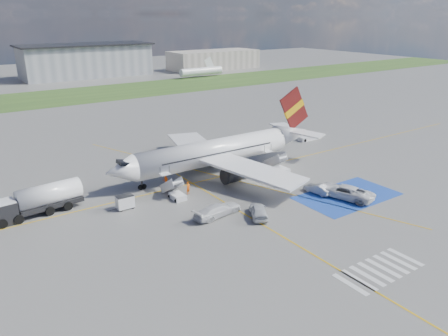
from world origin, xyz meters
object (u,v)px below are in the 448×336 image
Objects in this scene: gpu_cart at (125,203)px; van_white_b at (218,208)px; car_silver_b at (318,189)px; airliner at (221,150)px; fuel_tanker at (39,202)px; van_white_a at (343,189)px; car_silver_a at (259,211)px; belt_loader at (309,138)px.

van_white_b is at bearing -44.64° from gpu_cart.
car_silver_b is (23.84, -10.34, -0.14)m from gpu_cart.
airliner reaches higher than car_silver_b.
van_white_a is (34.85, -17.86, -0.33)m from fuel_tanker.
airliner is 19.59m from van_white_a.
airliner reaches higher than van_white_b.
fuel_tanker is at bearing 153.17° from gpu_cart.
fuel_tanker is 39.16m from van_white_a.
fuel_tanker is 22.04m from van_white_b.
car_silver_a is 0.92× the size of van_white_b.
van_white_b is (-3.91, 3.09, 0.20)m from car_silver_a.
car_silver_a is 13.28m from van_white_a.
gpu_cart is at bearing -165.43° from airliner.
gpu_cart is 28.83m from van_white_a.
fuel_tanker is 36.31m from car_silver_b.
fuel_tanker is at bearing -31.82° from car_silver_b.
belt_loader is at bearing 12.00° from airliner.
fuel_tanker is at bearing -6.05° from car_silver_a.
car_silver_b is (33.07, -14.97, -0.83)m from fuel_tanker.
gpu_cart is 25.98m from car_silver_b.
van_white_a is at bearing 114.11° from car_silver_b.
car_silver_a is (12.46, -11.47, -0.01)m from gpu_cart.
van_white_b is at bearing -14.75° from car_silver_b.
fuel_tanker is 27.02m from car_silver_a.
fuel_tanker is 2.09× the size of van_white_b.
car_silver_a reaches higher than car_silver_b.
car_silver_b is at bearing -143.77° from car_silver_a.
van_white_b is (-33.99, -18.28, 0.60)m from belt_loader.
airliner is 5.88× the size of van_white_a.
belt_loader is 28.67m from van_white_a.
car_silver_a reaches higher than belt_loader.
fuel_tanker is 2.63× the size of car_silver_b.
van_white_b is at bearing -150.61° from belt_loader.
car_silver_a is (-5.53, -16.15, -2.59)m from airliner.
airliner is at bearing -5.13° from fuel_tanker.
gpu_cart is 0.46× the size of car_silver_a.
van_white_b is (8.54, -8.38, 0.19)m from gpu_cart.
gpu_cart reaches higher than car_silver_b.
van_white_a reaches higher than belt_loader.
car_silver_b is at bearing -23.64° from gpu_cart.
airliner is at bearing -166.88° from belt_loader.
car_silver_a is at bearing -143.49° from belt_loader.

